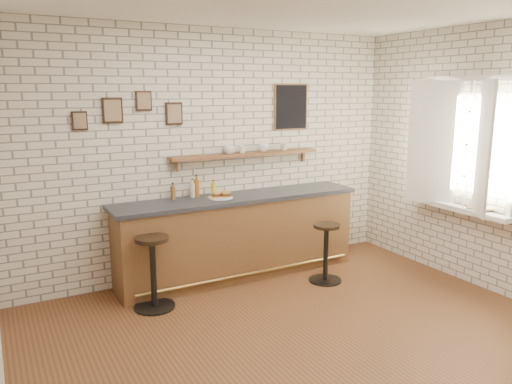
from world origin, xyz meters
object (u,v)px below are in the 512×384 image
Objects in this scene: shelf_cup_c at (264,148)px; ciabatta_sandwich at (221,194)px; bitters_bottle_white at (192,190)px; shelf_cup_d at (284,146)px; bar_counter at (238,236)px; bitters_bottle_amber at (197,188)px; condiment_bottle_yellow at (213,189)px; shelf_cup_b at (242,149)px; book_upper at (478,208)px; bitters_bottle_brown at (173,193)px; book_lower at (476,209)px; sandwich_plate at (220,198)px; shelf_cup_a at (229,150)px; bar_stool_right at (326,251)px; bar_stool_left at (153,270)px.

ciabatta_sandwich is at bearing 121.63° from shelf_cup_c.
shelf_cup_d is at bearing 0.46° from bitters_bottle_white.
bitters_bottle_white is at bearing 159.70° from bar_counter.
bitters_bottle_amber is 1.47× the size of condiment_bottle_yellow.
condiment_bottle_yellow is at bearing 169.31° from shelf_cup_d.
book_upper is at bearing -94.93° from shelf_cup_b.
book_lower is at bearing -31.86° from bitters_bottle_brown.
ciabatta_sandwich is 2.37× the size of shelf_cup_d.
bar_counter is 0.57m from sandwich_plate.
bar_counter is at bearing 178.46° from shelf_cup_b.
ciabatta_sandwich is 0.58m from shelf_cup_a.
condiment_bottle_yellow is 3.07m from book_upper.
shelf_cup_d is (0.80, 0.00, -0.01)m from shelf_cup_a.
shelf_cup_c is (0.70, 0.22, 0.49)m from ciabatta_sandwich.
bar_stool_right is (1.07, -0.67, -0.64)m from sandwich_plate.
bitters_bottle_brown is 1.53× the size of shelf_cup_c.
bitters_bottle_white is at bearing 117.48° from book_lower.
bitters_bottle_amber is at bearing 180.00° from condiment_bottle_yellow.
shelf_cup_a reaches higher than bar_counter.
bitters_bottle_amber reaches higher than book_upper.
book_lower is at bearing -36.83° from bar_counter.
bitters_bottle_white is (0.24, 0.00, 0.01)m from bitters_bottle_brown.
bar_stool_left is (-0.98, -0.62, -0.67)m from condiment_bottle_yellow.
bitters_bottle_brown is at bearing 169.12° from shelf_cup_d.
bitters_bottle_white is 3.29m from book_upper.
bar_stool_left is at bearing -157.13° from ciabatta_sandwich.
bar_counter is at bearing 127.57° from shelf_cup_c.
condiment_bottle_yellow is at bearing 105.10° from shelf_cup_c.
condiment_bottle_yellow is at bearing 92.26° from ciabatta_sandwich.
book_upper is at bearing -37.27° from bar_counter.
bar_stool_left is 2.38m from shelf_cup_d.
shelf_cup_a is (0.22, 0.22, 0.54)m from sandwich_plate.
shelf_cup_a is at bearing 111.80° from book_lower.
ciabatta_sandwich is 1.25m from bar_stool_left.
bar_stool_left is (-0.46, -0.62, -0.67)m from bitters_bottle_brown.
bitters_bottle_white is 1.06× the size of book_lower.
book_upper is (2.44, -1.65, -0.06)m from sandwich_plate.
book_upper is at bearing -35.01° from bitters_bottle_amber.
shelf_cup_c reaches higher than bitters_bottle_amber.
bar_stool_right is 1.70m from shelf_cup_a.
ciabatta_sandwich is 0.31× the size of bar_stool_left.
sandwich_plate is (-0.24, -0.02, 0.51)m from bar_counter.
bar_counter is 0.60m from ciabatta_sandwich.
sandwich_plate is 0.35m from bitters_bottle_white.
bar_counter is 14.79× the size of book_lower.
shelf_cup_a is (0.49, 0.01, 0.45)m from bitters_bottle_white.
shelf_cup_d is at bearing 17.65° from bar_stool_left.
shelf_cup_d is at bearing 152.01° from book_upper.
shelf_cup_a is 2.96m from book_upper.
condiment_bottle_yellow is 0.52m from shelf_cup_a.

